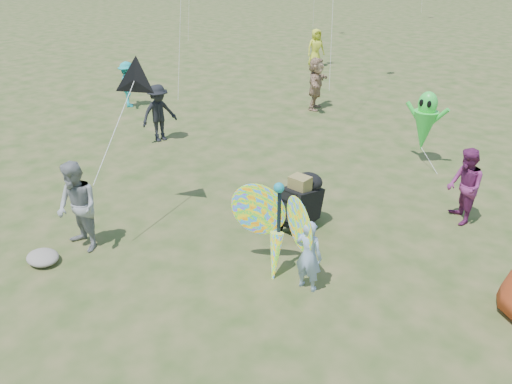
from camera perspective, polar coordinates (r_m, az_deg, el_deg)
ground at (r=7.66m, az=-5.74°, el=-11.85°), size 160.00×160.00×0.00m
child_girl at (r=7.50m, az=6.04°, el=-7.24°), size 0.44×0.30×1.17m
adult_man at (r=8.83m, az=-19.72°, el=-1.66°), size 0.83×0.68×1.59m
grey_bag at (r=9.02m, az=-23.20°, el=-6.89°), size 0.59×0.48×0.19m
crowd_b at (r=13.42m, az=-11.03°, el=8.83°), size 0.80×1.09×1.51m
crowd_d at (r=15.98m, az=6.84°, el=12.20°), size 0.96×1.58×1.62m
crowd_e at (r=9.94m, az=22.73°, el=0.58°), size 0.87×0.90×1.46m
crowd_g at (r=21.87m, az=6.84°, el=16.02°), size 0.83×0.91×1.55m
crowd_i at (r=16.67m, az=-14.40°, el=11.82°), size 1.04×1.01×1.42m
jogging_stroller at (r=9.01m, az=5.29°, el=-0.81°), size 0.55×1.07×1.09m
butterfly_kite at (r=7.70m, az=2.43°, el=-4.30°), size 1.74×0.75×1.77m
delta_kite_rig at (r=9.10m, az=-13.73°, el=12.26°), size 0.94×1.77×1.74m
alien_kite at (r=12.33m, az=18.70°, el=7.38°), size 1.12×0.69×1.74m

